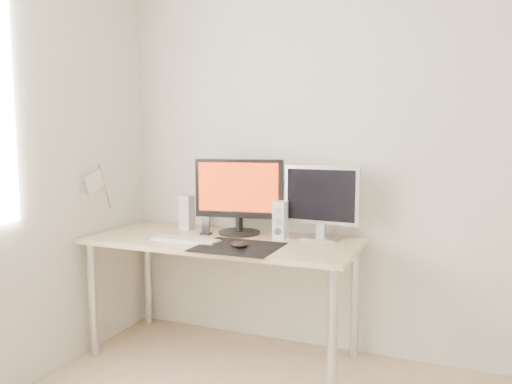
% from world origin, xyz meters
% --- Properties ---
extents(wall_back, '(3.50, 0.00, 3.50)m').
position_xyz_m(wall_back, '(0.00, 1.75, 1.25)').
color(wall_back, silver).
rests_on(wall_back, ground).
extents(mousepad, '(0.45, 0.40, 0.00)m').
position_xyz_m(mousepad, '(-0.75, 1.20, 0.73)').
color(mousepad, black).
rests_on(mousepad, desk).
extents(mouse, '(0.10, 0.06, 0.04)m').
position_xyz_m(mouse, '(-0.73, 1.17, 0.75)').
color(mouse, black).
rests_on(mouse, mousepad).
extents(desk, '(1.60, 0.70, 0.73)m').
position_xyz_m(desk, '(-0.93, 1.38, 0.65)').
color(desk, '#D1B587').
rests_on(desk, ground).
extents(main_monitor, '(0.55, 0.30, 0.47)m').
position_xyz_m(main_monitor, '(-0.89, 1.54, 0.98)').
color(main_monitor, black).
rests_on(main_monitor, desk).
extents(second_monitor, '(0.45, 0.17, 0.43)m').
position_xyz_m(second_monitor, '(-0.38, 1.58, 0.97)').
color(second_monitor, '#A8A8AB').
rests_on(second_monitor, desk).
extents(speaker_left, '(0.07, 0.09, 0.22)m').
position_xyz_m(speaker_left, '(-1.27, 1.55, 0.84)').
color(speaker_left, silver).
rests_on(speaker_left, desk).
extents(speaker_right, '(0.07, 0.09, 0.22)m').
position_xyz_m(speaker_right, '(-0.61, 1.51, 0.84)').
color(speaker_right, white).
rests_on(speaker_right, desk).
extents(keyboard, '(0.42, 0.13, 0.02)m').
position_xyz_m(keyboard, '(-1.10, 1.24, 0.74)').
color(keyboard, '#B0B0B2').
rests_on(keyboard, desk).
extents(phone_dock, '(0.06, 0.05, 0.11)m').
position_xyz_m(phone_dock, '(-1.08, 1.45, 0.76)').
color(phone_dock, black).
rests_on(phone_dock, desk).
extents(pennant, '(0.01, 0.23, 0.29)m').
position_xyz_m(pennant, '(-1.72, 1.24, 1.05)').
color(pennant, '#A57F54').
rests_on(pennant, wall_left).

